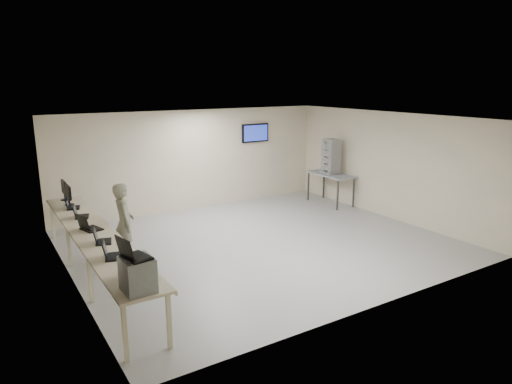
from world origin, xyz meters
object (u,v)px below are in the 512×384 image
workbench (94,236)px  equipment_box (138,274)px  side_table (331,176)px  soldier (124,223)px

workbench → equipment_box: bearing=-91.3°
side_table → equipment_box: bearing=-148.0°
equipment_box → side_table: 8.55m
equipment_box → side_table: bearing=30.0°
workbench → soldier: (0.69, 0.52, -0.01)m
equipment_box → soldier: soldier is taller
workbench → equipment_box: 2.75m
workbench → soldier: soldier is taller
workbench → equipment_box: size_ratio=13.18×
soldier → workbench: bearing=135.6°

